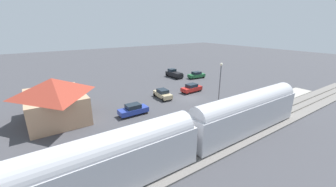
# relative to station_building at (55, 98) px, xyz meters

# --- Properties ---
(ground_plane) EXTENTS (200.00, 200.00, 0.00)m
(ground_plane) POSITION_rel_station_building_xyz_m (-4.00, -22.00, -3.21)
(ground_plane) COLOR #424247
(railway_track) EXTENTS (4.80, 70.00, 0.30)m
(railway_track) POSITION_rel_station_building_xyz_m (-18.00, -22.00, -3.11)
(railway_track) COLOR slate
(railway_track) RESTS_ON ground
(platform) EXTENTS (3.20, 46.00, 0.30)m
(platform) POSITION_rel_station_building_xyz_m (-14.00, -22.00, -3.06)
(platform) COLOR #A8A399
(platform) RESTS_ON ground
(station_building) EXTENTS (10.88, 8.23, 6.15)m
(station_building) POSITION_rel_station_building_xyz_m (0.00, 0.00, 0.00)
(station_building) COLOR tan
(station_building) RESTS_ON ground
(pedestrian_on_platform) EXTENTS (0.36, 0.36, 1.71)m
(pedestrian_on_platform) POSITION_rel_station_building_xyz_m (-13.85, -30.76, -1.93)
(pedestrian_on_platform) COLOR #333338
(pedestrian_on_platform) RESTS_ON platform
(pedestrian_waiting_far) EXTENTS (0.36, 0.36, 1.71)m
(pedestrian_waiting_far) POSITION_rel_station_building_xyz_m (-14.51, -17.69, -1.93)
(pedestrian_waiting_far) COLOR #333338
(pedestrian_waiting_far) RESTS_ON platform
(sedan_green) EXTENTS (2.34, 4.68, 1.74)m
(sedan_green) POSITION_rel_station_building_xyz_m (7.06, -33.55, -2.33)
(sedan_green) COLOR #236638
(sedan_green) RESTS_ON ground
(pickup_black) EXTENTS (5.41, 2.51, 2.14)m
(pickup_black) POSITION_rel_station_building_xyz_m (11.17, -29.29, -2.18)
(pickup_black) COLOR black
(pickup_black) RESTS_ON ground
(sedan_red) EXTENTS (2.02, 4.57, 1.74)m
(sedan_red) POSITION_rel_station_building_xyz_m (-1.32, -24.67, -2.33)
(sedan_red) COLOR red
(sedan_red) RESTS_ON ground
(sedan_blue) EXTENTS (1.84, 4.50, 1.74)m
(sedan_blue) POSITION_rel_station_building_xyz_m (-5.04, -9.76, -2.33)
(sedan_blue) COLOR #283D9E
(sedan_blue) RESTS_ON ground
(sedan_tan) EXTENTS (4.62, 2.53, 1.74)m
(sedan_tan) POSITION_rel_station_building_xyz_m (-1.09, -17.71, -2.33)
(sedan_tan) COLOR #C6B284
(sedan_tan) RESTS_ON ground
(light_pole_near_platform) EXTENTS (0.44, 0.44, 7.77)m
(light_pole_near_platform) POSITION_rel_station_building_xyz_m (-11.20, -21.75, 1.68)
(light_pole_near_platform) COLOR #515156
(light_pole_near_platform) RESTS_ON ground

